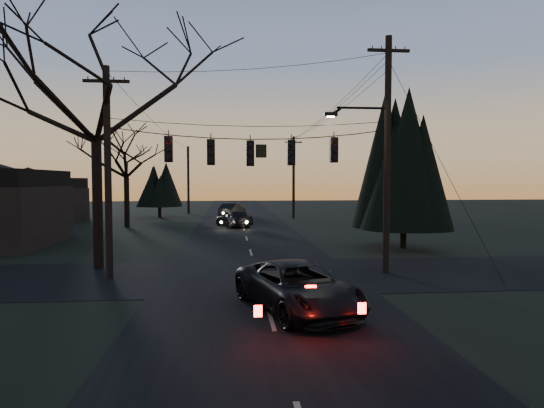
{
  "coord_description": "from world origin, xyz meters",
  "views": [
    {
      "loc": [
        -1.17,
        -8.73,
        3.98
      ],
      "look_at": [
        0.58,
        9.77,
        3.0
      ],
      "focal_mm": 30.0,
      "sensor_mm": 36.0,
      "label": 1
    }
  ],
  "objects": [
    {
      "name": "sedan_oncoming_a",
      "position": [
        -0.8,
        29.97,
        0.76
      ],
      "size": [
        3.49,
        4.78,
        1.51
      ],
      "primitive_type": "imported",
      "rotation": [
        0.0,
        0.0,
        3.58
      ],
      "color": "black",
      "rests_on": "ground"
    },
    {
      "name": "evergreen_right",
      "position": [
        8.97,
        16.85,
        4.65
      ],
      "size": [
        4.28,
        4.28,
        8.12
      ],
      "color": "black",
      "rests_on": "ground"
    },
    {
      "name": "ground_plane",
      "position": [
        0.0,
        0.0,
        0.0
      ],
      "size": [
        160.0,
        160.0,
        0.0
      ],
      "primitive_type": "plane",
      "color": "black"
    },
    {
      "name": "main_road",
      "position": [
        0.0,
        20.0,
        0.01
      ],
      "size": [
        8.0,
        120.0,
        0.02
      ],
      "primitive_type": "cube",
      "color": "black",
      "rests_on": "ground"
    },
    {
      "name": "house_left_far",
      "position": [
        -20.0,
        36.0,
        2.6
      ],
      "size": [
        9.0,
        7.0,
        5.2
      ],
      "color": "black",
      "rests_on": "ground"
    },
    {
      "name": "sedan_oncoming_b",
      "position": [
        -0.81,
        40.66,
        0.75
      ],
      "size": [
        3.09,
        4.81,
        1.5
      ],
      "primitive_type": "imported",
      "rotation": [
        0.0,
        0.0,
        2.78
      ],
      "color": "black",
      "rests_on": "ground"
    },
    {
      "name": "cross_road",
      "position": [
        0.0,
        10.0,
        0.01
      ],
      "size": [
        60.0,
        7.0,
        0.02
      ],
      "primitive_type": "cube",
      "color": "black",
      "rests_on": "ground"
    },
    {
      "name": "bare_tree_left",
      "position": [
        -7.03,
        12.14,
        7.94
      ],
      "size": [
        9.56,
        9.56,
        11.36
      ],
      "color": "black",
      "rests_on": "ground"
    },
    {
      "name": "evergreen_dist",
      "position": [
        -8.56,
        40.52,
        3.54
      ],
      "size": [
        3.69,
        3.69,
        5.9
      ],
      "color": "black",
      "rests_on": "ground"
    },
    {
      "name": "span_signal_assembly",
      "position": [
        -0.24,
        10.0,
        5.17
      ],
      "size": [
        11.5,
        0.44,
        1.68
      ],
      "color": "black",
      "rests_on": "ground"
    },
    {
      "name": "suv_near",
      "position": [
        0.88,
        4.74,
        0.73
      ],
      "size": [
        3.97,
        5.72,
        1.45
      ],
      "primitive_type": "imported",
      "rotation": [
        0.0,
        0.0,
        0.33
      ],
      "color": "black",
      "rests_on": "ground"
    },
    {
      "name": "utility_pole_left",
      "position": [
        -6.0,
        10.0,
        0.0
      ],
      "size": [
        1.8,
        0.3,
        8.5
      ],
      "primitive_type": null,
      "color": "black",
      "rests_on": "ground"
    },
    {
      "name": "bare_tree_dist",
      "position": [
        -9.78,
        30.51,
        5.88
      ],
      "size": [
        6.44,
        6.44,
        8.42
      ],
      "color": "black",
      "rests_on": "ground"
    },
    {
      "name": "utility_pole_far_l",
      "position": [
        -6.0,
        46.0,
        0.0
      ],
      "size": [
        0.3,
        0.3,
        8.0
      ],
      "primitive_type": null,
      "color": "black",
      "rests_on": "ground"
    },
    {
      "name": "utility_pole_right",
      "position": [
        5.5,
        10.0,
        0.0
      ],
      "size": [
        5.0,
        0.3,
        10.0
      ],
      "primitive_type": null,
      "color": "black",
      "rests_on": "ground"
    },
    {
      "name": "utility_pole_far_r",
      "position": [
        5.5,
        38.0,
        0.0
      ],
      "size": [
        1.8,
        0.3,
        8.5
      ],
      "primitive_type": null,
      "color": "black",
      "rests_on": "ground"
    }
  ]
}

